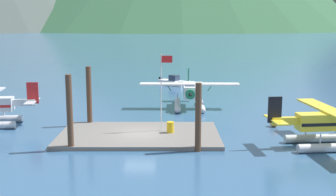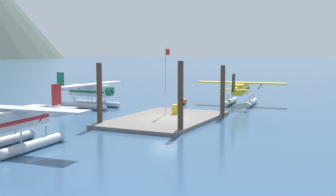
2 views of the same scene
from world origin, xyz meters
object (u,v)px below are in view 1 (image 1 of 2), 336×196
object	(u,v)px
fuel_drum	(169,127)
seaplane_yellow_stbd_aft	(329,126)
boat_white_open_north	(172,82)
flagpole	(162,83)
seaplane_white_bow_right	(188,93)
mooring_buoy	(273,122)

from	to	relation	value
fuel_drum	seaplane_yellow_stbd_aft	xyz separation A→B (m)	(11.65, -3.00, 0.84)
seaplane_yellow_stbd_aft	boat_white_open_north	xyz separation A→B (m)	(-11.08, 30.66, -1.09)
seaplane_yellow_stbd_aft	boat_white_open_north	distance (m)	32.61
flagpole	seaplane_white_bow_right	distance (m)	11.36
mooring_buoy	flagpole	bearing A→B (deg)	-165.79
flagpole	fuel_drum	size ratio (longest dim) A/B	7.16
flagpole	boat_white_open_north	distance (m)	27.28
fuel_drum	mooring_buoy	distance (m)	9.65
flagpole	seaplane_white_bow_right	world-z (taller)	flagpole
boat_white_open_north	flagpole	bearing A→B (deg)	-92.52
seaplane_white_bow_right	fuel_drum	bearing A→B (deg)	-100.36
fuel_drum	seaplane_white_bow_right	distance (m)	11.59
mooring_buoy	seaplane_yellow_stbd_aft	xyz separation A→B (m)	(2.53, -6.12, 1.19)
fuel_drum	seaplane_yellow_stbd_aft	distance (m)	12.06
mooring_buoy	fuel_drum	bearing A→B (deg)	-161.12
flagpole	boat_white_open_north	xyz separation A→B (m)	(1.19, 27.00, -3.72)
seaplane_white_bow_right	seaplane_yellow_stbd_aft	xyz separation A→B (m)	(9.57, -14.38, 0.00)
flagpole	mooring_buoy	world-z (taller)	flagpole
fuel_drum	boat_white_open_north	bearing A→B (deg)	88.82
flagpole	seaplane_white_bow_right	bearing A→B (deg)	75.89
mooring_buoy	seaplane_white_bow_right	size ratio (longest dim) A/B	0.07
mooring_buoy	boat_white_open_north	distance (m)	25.98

